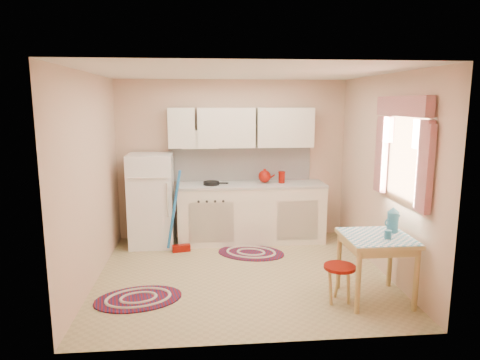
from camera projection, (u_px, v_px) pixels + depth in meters
name	position (u px, v px, depth m)	size (l,w,h in m)	color
room_shell	(252.00, 147.00, 5.41)	(3.64, 3.60, 2.52)	tan
fridge	(151.00, 200.00, 6.44)	(0.65, 0.60, 1.40)	white
broom	(180.00, 212.00, 6.15)	(0.28, 0.12, 1.20)	blue
base_cabinets	(251.00, 214.00, 6.67)	(2.25, 0.60, 0.88)	white
countertop	(251.00, 185.00, 6.59)	(2.27, 0.62, 0.04)	#B8B7AF
frying_pan	(211.00, 183.00, 6.47)	(0.24, 0.24, 0.05)	black
red_kettle	(265.00, 176.00, 6.58)	(0.21, 0.19, 0.21)	maroon
red_canister	(282.00, 178.00, 6.61)	(0.10, 0.10, 0.16)	maroon
table	(375.00, 268.00, 4.70)	(0.72, 0.72, 0.72)	tan
stool	(339.00, 284.00, 4.65)	(0.34, 0.34, 0.42)	maroon
coffee_pot	(393.00, 219.00, 4.75)	(0.16, 0.13, 0.31)	teal
mug	(388.00, 235.00, 4.54)	(0.07, 0.07, 0.10)	teal
rug_center	(251.00, 253.00, 6.18)	(0.96, 0.64, 0.02)	maroon
rug_left	(138.00, 299.00, 4.74)	(0.96, 0.64, 0.02)	maroon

